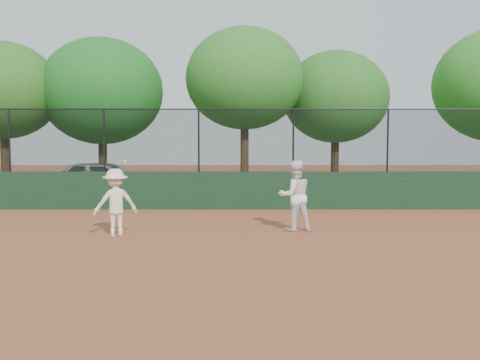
{
  "coord_description": "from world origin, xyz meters",
  "views": [
    {
      "loc": [
        0.77,
        -10.97,
        2.12
      ],
      "look_at": [
        0.8,
        2.2,
        1.2
      ],
      "focal_mm": 40.0,
      "sensor_mm": 36.0,
      "label": 1
    }
  ],
  "objects_px": {
    "tree_0": "(3,91)",
    "tree_3": "(336,97)",
    "player_second": "(295,196)",
    "tree_2": "(245,79)",
    "parked_car": "(105,181)",
    "player_main": "(115,202)",
    "tree_1": "(102,91)"
  },
  "relations": [
    {
      "from": "tree_0",
      "to": "tree_2",
      "type": "height_order",
      "value": "tree_2"
    },
    {
      "from": "parked_car",
      "to": "player_second",
      "type": "height_order",
      "value": "player_second"
    },
    {
      "from": "player_main",
      "to": "tree_3",
      "type": "xyz_separation_m",
      "value": [
        7.08,
        11.65,
        3.36
      ]
    },
    {
      "from": "player_second",
      "to": "tree_1",
      "type": "bearing_deg",
      "value": -68.21
    },
    {
      "from": "player_second",
      "to": "tree_2",
      "type": "xyz_separation_m",
      "value": [
        -1.11,
        9.4,
        3.9
      ]
    },
    {
      "from": "tree_3",
      "to": "tree_0",
      "type": "bearing_deg",
      "value": -172.98
    },
    {
      "from": "tree_3",
      "to": "parked_car",
      "type": "bearing_deg",
      "value": -154.74
    },
    {
      "from": "tree_1",
      "to": "tree_2",
      "type": "height_order",
      "value": "tree_2"
    },
    {
      "from": "player_main",
      "to": "tree_0",
      "type": "relative_size",
      "value": 0.28
    },
    {
      "from": "tree_1",
      "to": "player_main",
      "type": "bearing_deg",
      "value": -74.36
    },
    {
      "from": "player_second",
      "to": "tree_0",
      "type": "distance_m",
      "value": 14.73
    },
    {
      "from": "player_second",
      "to": "tree_3",
      "type": "distance_m",
      "value": 11.79
    },
    {
      "from": "tree_2",
      "to": "player_main",
      "type": "bearing_deg",
      "value": -106.79
    },
    {
      "from": "tree_1",
      "to": "tree_3",
      "type": "bearing_deg",
      "value": 5.87
    },
    {
      "from": "tree_0",
      "to": "tree_2",
      "type": "bearing_deg",
      "value": 0.99
    },
    {
      "from": "tree_0",
      "to": "tree_3",
      "type": "height_order",
      "value": "tree_0"
    },
    {
      "from": "parked_car",
      "to": "player_main",
      "type": "height_order",
      "value": "player_main"
    },
    {
      "from": "parked_car",
      "to": "tree_1",
      "type": "relative_size",
      "value": 0.67
    },
    {
      "from": "tree_0",
      "to": "parked_car",
      "type": "bearing_deg",
      "value": -28.76
    },
    {
      "from": "tree_2",
      "to": "tree_1",
      "type": "bearing_deg",
      "value": 175.18
    },
    {
      "from": "player_main",
      "to": "tree_3",
      "type": "height_order",
      "value": "tree_3"
    },
    {
      "from": "player_main",
      "to": "tree_1",
      "type": "relative_size",
      "value": 0.27
    },
    {
      "from": "parked_car",
      "to": "tree_2",
      "type": "bearing_deg",
      "value": -54.59
    },
    {
      "from": "parked_car",
      "to": "player_second",
      "type": "distance_m",
      "value": 9.09
    },
    {
      "from": "player_main",
      "to": "tree_2",
      "type": "distance_m",
      "value": 11.28
    },
    {
      "from": "player_second",
      "to": "player_main",
      "type": "bearing_deg",
      "value": -4.31
    },
    {
      "from": "parked_car",
      "to": "player_second",
      "type": "bearing_deg",
      "value": -129.83
    },
    {
      "from": "parked_car",
      "to": "tree_2",
      "type": "relative_size",
      "value": 0.64
    },
    {
      "from": "tree_1",
      "to": "parked_car",
      "type": "bearing_deg",
      "value": -74.67
    },
    {
      "from": "parked_car",
      "to": "tree_2",
      "type": "distance_m",
      "value": 7.07
    },
    {
      "from": "tree_2",
      "to": "parked_car",
      "type": "bearing_deg",
      "value": -151.51
    },
    {
      "from": "player_second",
      "to": "tree_2",
      "type": "distance_m",
      "value": 10.24
    }
  ]
}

